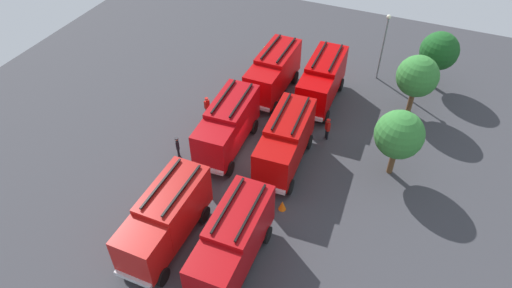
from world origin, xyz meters
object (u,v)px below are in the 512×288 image
Objects in this scene: fire_truck_2 at (166,218)px; fire_truck_3 at (322,80)px; firefighter_4 at (178,146)px; lamppost at (384,42)px; firefighter_0 at (207,106)px; fire_truck_5 at (233,241)px; tree_1 at (418,76)px; firefighter_2 at (265,54)px; fire_truck_0 at (273,71)px; fire_truck_1 at (228,125)px; traffic_cone_0 at (282,205)px; firefighter_1 at (328,128)px; fire_truck_4 at (285,141)px; tree_2 at (399,135)px; tree_0 at (439,51)px; firefighter_3 at (268,132)px.

fire_truck_2 and fire_truck_3 have the same top height.
fire_truck_3 is 4.12× the size of firefighter_4.
firefighter_0 is at bearing -46.24° from lamppost.
tree_1 is (-18.95, 7.01, 1.28)m from fire_truck_5.
firefighter_2 is at bearing -83.36° from firefighter_0.
fire_truck_0 is 10.89m from firefighter_4.
tree_1 is at bearing 94.42° from firefighter_2.
fire_truck_0 is 17.57m from fire_truck_5.
fire_truck_1 is at bearing -30.49° from fire_truck_3.
lamppost is (-17.92, 2.38, 3.26)m from traffic_cone_0.
fire_truck_1 is at bearing -31.02° from lamppost.
fire_truck_2 is at bearing -18.87° from lamppost.
firefighter_2 is at bearing -173.19° from fire_truck_2.
firefighter_1 is at bearing -159.59° from firefighter_0.
fire_truck_4 is at bearing -157.63° from firefighter_1.
lamppost reaches higher than tree_1.
firefighter_0 and firefighter_4 have the same top height.
fire_truck_4 is at bearing 156.49° from fire_truck_2.
firefighter_4 is 0.34× the size of tree_2.
lamppost is (-22.98, 7.85, 1.48)m from fire_truck_2.
fire_truck_4 is at bearing -161.18° from traffic_cone_0.
fire_truck_0 reaches higher than firefighter_1.
firefighter_1 reaches higher than firefighter_0.
firefighter_0 is at bearing -53.75° from tree_0.
fire_truck_0 is at bearing -166.97° from fire_truck_5.
fire_truck_0 is 0.99× the size of fire_truck_3.
fire_truck_3 is at bearing 96.32° from fire_truck_0.
lamppost is at bearing -122.27° from firefighter_0.
fire_truck_4 is at bearing 174.37° from firefighter_0.
fire_truck_2 reaches higher than firefighter_1.
tree_1 is at bearing 179.58° from tree_2.
fire_truck_0 is 8.86m from fire_truck_4.
lamppost is at bearing -163.65° from tree_2.
fire_truck_1 is 4.33× the size of firefighter_2.
fire_truck_3 is at bearing -78.29° from tree_1.
fire_truck_1 is 11.97m from tree_2.
tree_2 is at bearing 137.18° from traffic_cone_0.
firefighter_0 reaches higher than traffic_cone_0.
fire_truck_1 and fire_truck_2 have the same top height.
firefighter_4 is at bearing -50.29° from tree_1.
fire_truck_2 is (17.10, -0.02, 0.00)m from fire_truck_0.
fire_truck_1 reaches higher than firefighter_0.
tree_0 is (-11.80, 16.10, 2.40)m from firefighter_0.
fire_truck_5 is at bearing -137.56° from firefighter_1.
tree_2 reaches higher than firefighter_1.
fire_truck_3 is at bearing -34.04° from lamppost.
tree_1 is (-7.06, 14.99, 2.44)m from firefighter_0.
fire_truck_2 is 11.19m from firefighter_3.
firefighter_1 reaches higher than firefighter_4.
firefighter_4 is at bearing -42.99° from tree_0.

